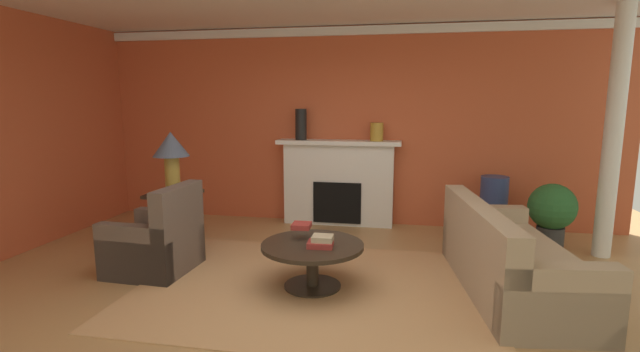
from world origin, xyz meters
name	(u,v)px	position (x,y,z in m)	size (l,w,h in m)	color
ground_plane	(304,299)	(0.00, 0.00, 0.00)	(9.45, 9.45, 0.00)	tan
wall_fireplace	(345,127)	(0.00, 2.86, 1.44)	(7.87, 0.12, 2.88)	#C65633
crown_moulding	(346,31)	(0.00, 2.78, 2.80)	(7.87, 0.08, 0.12)	white
area_rug	(313,287)	(0.03, 0.28, 0.01)	(3.40, 2.53, 0.01)	tan
fireplace	(338,185)	(-0.07, 2.65, 0.59)	(1.80, 0.35, 1.25)	white
sofa	(508,262)	(1.89, 0.54, 0.30)	(1.16, 2.20, 0.85)	tan
armchair_near_window	(156,244)	(-1.71, 0.40, 0.31)	(0.84, 0.84, 0.95)	brown
coffee_table	(312,255)	(0.03, 0.28, 0.34)	(1.00, 1.00, 0.45)	#2D2319
side_table	(175,216)	(-1.92, 1.20, 0.40)	(0.56, 0.56, 0.70)	#2D2319
table_lamp	(171,150)	(-1.92, 1.20, 1.22)	(0.44, 0.44, 0.75)	#B28E38
vase_mantel_right	(377,132)	(0.48, 2.60, 1.38)	(0.19, 0.19, 0.26)	#B7892D
vase_tall_corner	(493,207)	(2.06, 2.35, 0.42)	(0.36, 0.36, 0.83)	navy
vase_mantel_left	(301,124)	(-0.62, 2.60, 1.48)	(0.17, 0.17, 0.45)	black
book_red_cover	(320,244)	(0.12, 0.19, 0.48)	(0.24, 0.19, 0.05)	maroon
book_art_folio	(323,238)	(0.14, 0.21, 0.53)	(0.20, 0.17, 0.05)	tan
book_small_novel	(301,226)	(-0.11, 0.42, 0.58)	(0.18, 0.20, 0.05)	maroon
potted_plant	(552,211)	(2.66, 1.93, 0.49)	(0.56, 0.56, 0.83)	#333333
column_white	(613,135)	(3.21, 1.83, 1.44)	(0.20, 0.20, 2.88)	white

